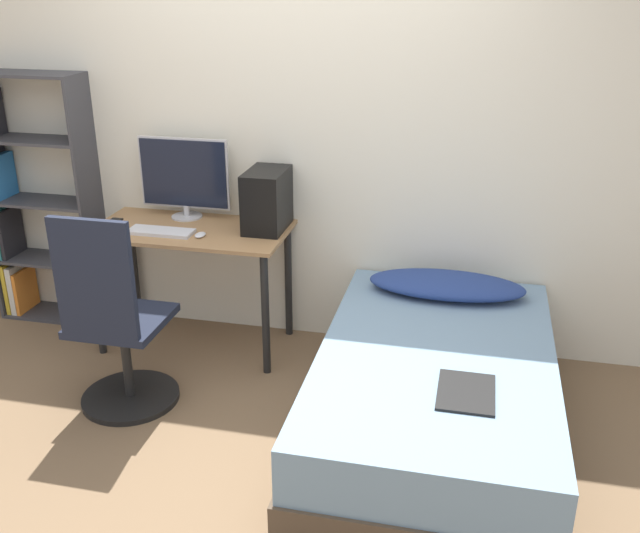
{
  "coord_description": "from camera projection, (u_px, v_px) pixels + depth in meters",
  "views": [
    {
      "loc": [
        1.05,
        -2.57,
        2.11
      ],
      "look_at": [
        0.32,
        0.63,
        0.75
      ],
      "focal_mm": 40.0,
      "sensor_mm": 36.0,
      "label": 1
    }
  ],
  "objects": [
    {
      "name": "keyboard",
      "position": [
        161.0,
        232.0,
        4.02
      ],
      "size": [
        0.37,
        0.14,
        0.02
      ],
      "color": "silver",
      "rests_on": "desk"
    },
    {
      "name": "wall_back",
      "position": [
        294.0,
        134.0,
        4.09
      ],
      "size": [
        8.0,
        0.05,
        2.5
      ],
      "color": "silver",
      "rests_on": "ground_plane"
    },
    {
      "name": "bed",
      "position": [
        434.0,
        394.0,
        3.43
      ],
      "size": [
        1.12,
        1.84,
        0.47
      ],
      "color": "#4C3D2D",
      "rests_on": "ground_plane"
    },
    {
      "name": "mouse",
      "position": [
        200.0,
        235.0,
        3.97
      ],
      "size": [
        0.06,
        0.09,
        0.02
      ],
      "color": "silver",
      "rests_on": "desk"
    },
    {
      "name": "office_chair",
      "position": [
        117.0,
        335.0,
        3.58
      ],
      "size": [
        0.51,
        0.51,
        1.08
      ],
      "color": "black",
      "rests_on": "ground_plane"
    },
    {
      "name": "desk",
      "position": [
        192.0,
        247.0,
        4.15
      ],
      "size": [
        1.13,
        0.58,
        0.74
      ],
      "color": "#997047",
      "rests_on": "ground_plane"
    },
    {
      "name": "pillow",
      "position": [
        447.0,
        285.0,
        3.92
      ],
      "size": [
        0.85,
        0.36,
        0.11
      ],
      "color": "navy",
      "rests_on": "bed"
    },
    {
      "name": "phone",
      "position": [
        113.0,
        222.0,
        4.19
      ],
      "size": [
        0.07,
        0.14,
        0.01
      ],
      "color": "black",
      "rests_on": "desk"
    },
    {
      "name": "bookshelf",
      "position": [
        28.0,
        206.0,
        4.48
      ],
      "size": [
        0.69,
        0.27,
        1.57
      ],
      "color": "#38383D",
      "rests_on": "ground_plane"
    },
    {
      "name": "pc_tower",
      "position": [
        267.0,
        200.0,
        4.04
      ],
      "size": [
        0.22,
        0.35,
        0.34
      ],
      "color": "black",
      "rests_on": "desk"
    },
    {
      "name": "magazine",
      "position": [
        466.0,
        392.0,
        3.0
      ],
      "size": [
        0.24,
        0.32,
        0.01
      ],
      "color": "black",
      "rests_on": "bed"
    },
    {
      "name": "monitor",
      "position": [
        184.0,
        176.0,
        4.2
      ],
      "size": [
        0.55,
        0.18,
        0.48
      ],
      "color": "#B7B7BC",
      "rests_on": "desk"
    },
    {
      "name": "ground_plane",
      "position": [
        223.0,
        458.0,
        3.34
      ],
      "size": [
        14.0,
        14.0,
        0.0
      ],
      "primitive_type": "plane",
      "color": "brown"
    }
  ]
}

